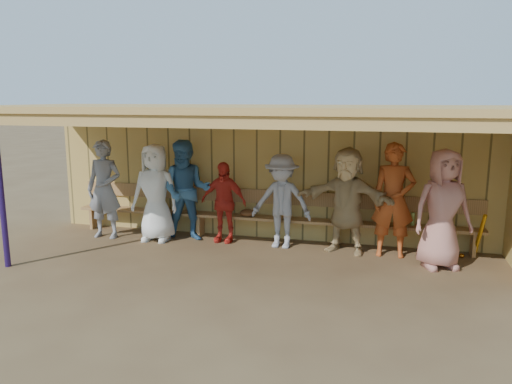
# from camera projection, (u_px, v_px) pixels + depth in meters

# --- Properties ---
(ground) EXTENTS (90.00, 90.00, 0.00)m
(ground) POSITION_uv_depth(u_px,v_px,m) (251.00, 257.00, 8.32)
(ground) COLOR brown
(ground) RESTS_ON ground
(player_a) EXTENTS (0.69, 0.46, 1.86)m
(player_a) POSITION_uv_depth(u_px,v_px,m) (104.00, 189.00, 9.37)
(player_a) COLOR gray
(player_a) RESTS_ON ground
(player_b) EXTENTS (0.90, 0.61, 1.81)m
(player_b) POSITION_uv_depth(u_px,v_px,m) (155.00, 193.00, 9.19)
(player_b) COLOR white
(player_b) RESTS_ON ground
(player_c) EXTENTS (1.04, 0.88, 1.87)m
(player_c) POSITION_uv_depth(u_px,v_px,m) (186.00, 191.00, 9.20)
(player_c) COLOR teal
(player_c) RESTS_ON ground
(player_d) EXTENTS (0.89, 0.42, 1.48)m
(player_d) POSITION_uv_depth(u_px,v_px,m) (223.00, 202.00, 9.14)
(player_d) COLOR red
(player_d) RESTS_ON ground
(player_e) EXTENTS (1.12, 0.69, 1.66)m
(player_e) POSITION_uv_depth(u_px,v_px,m) (282.00, 201.00, 8.76)
(player_e) COLOR #9899A0
(player_e) RESTS_ON ground
(player_f) EXTENTS (1.77, 0.92, 1.82)m
(player_f) POSITION_uv_depth(u_px,v_px,m) (347.00, 200.00, 8.46)
(player_f) COLOR tan
(player_f) RESTS_ON ground
(player_g) EXTENTS (0.71, 0.47, 1.91)m
(player_g) POSITION_uv_depth(u_px,v_px,m) (393.00, 200.00, 8.25)
(player_g) COLOR #A8461A
(player_g) RESTS_ON ground
(player_h) EXTENTS (1.06, 0.88, 1.87)m
(player_h) POSITION_uv_depth(u_px,v_px,m) (443.00, 209.00, 7.68)
(player_h) COLOR #B77567
(player_h) RESTS_ON ground
(dugout_structure) EXTENTS (8.80, 3.20, 2.50)m
(dugout_structure) POSITION_uv_depth(u_px,v_px,m) (283.00, 153.00, 8.56)
(dugout_structure) COLOR tan
(dugout_structure) RESTS_ON ground
(bench) EXTENTS (7.60, 0.34, 0.93)m
(bench) POSITION_uv_depth(u_px,v_px,m) (266.00, 212.00, 9.28)
(bench) COLOR #AA7D48
(bench) RESTS_ON ground
(dugout_equipment) EXTENTS (6.12, 0.62, 0.80)m
(dugout_equipment) POSITION_uv_depth(u_px,v_px,m) (233.00, 214.00, 9.32)
(dugout_equipment) COLOR gold
(dugout_equipment) RESTS_ON ground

